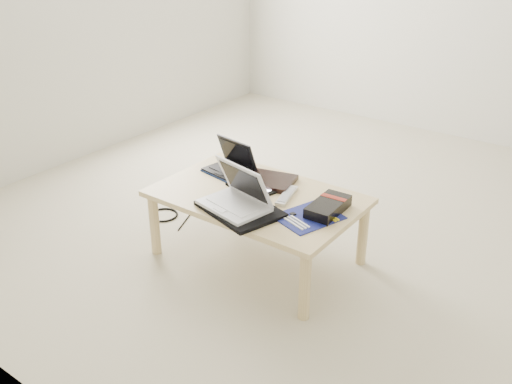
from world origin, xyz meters
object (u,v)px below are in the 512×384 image
Objects in this scene: coffee_table at (257,203)px; gpu_box at (328,207)px; white_laptop at (237,197)px; netbook at (231,166)px.

gpu_box is at bearing 7.30° from coffee_table.
white_laptop is (0.02, -0.20, 0.12)m from coffee_table.
coffee_table is 3.54× the size of netbook.
netbook is at bearing 152.92° from coffee_table.
white_laptop is (0.31, -0.35, 0.03)m from netbook.
gpu_box is (0.41, 0.05, 0.08)m from coffee_table.
white_laptop is at bearing -84.99° from coffee_table.
coffee_table is at bearing 95.01° from white_laptop.
coffee_table is at bearing -172.70° from gpu_box.
netbook is (-0.30, 0.15, 0.09)m from coffee_table.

